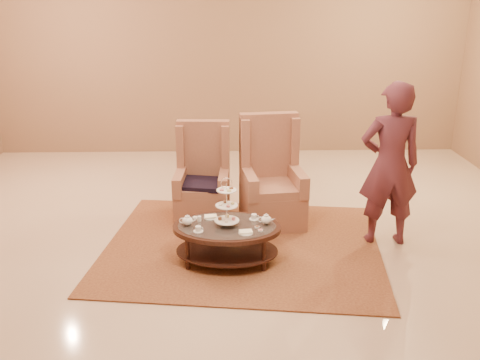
{
  "coord_description": "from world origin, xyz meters",
  "views": [
    {
      "loc": [
        -0.06,
        -5.17,
        2.66
      ],
      "look_at": [
        0.09,
        0.2,
        0.78
      ],
      "focal_mm": 40.0,
      "sensor_mm": 36.0,
      "label": 1
    }
  ],
  "objects_px": {
    "tea_table": "(227,232)",
    "armchair_left": "(203,187)",
    "armchair_right": "(271,187)",
    "person": "(390,165)"
  },
  "relations": [
    {
      "from": "tea_table",
      "to": "armchair_left",
      "type": "relative_size",
      "value": 0.97
    },
    {
      "from": "armchair_right",
      "to": "tea_table",
      "type": "bearing_deg",
      "value": -124.12
    },
    {
      "from": "armchair_left",
      "to": "person",
      "type": "height_order",
      "value": "person"
    },
    {
      "from": "tea_table",
      "to": "armchair_right",
      "type": "bearing_deg",
      "value": 67.18
    },
    {
      "from": "tea_table",
      "to": "armchair_right",
      "type": "distance_m",
      "value": 1.2
    },
    {
      "from": "armchair_right",
      "to": "armchair_left",
      "type": "bearing_deg",
      "value": 163.96
    },
    {
      "from": "armchair_right",
      "to": "person",
      "type": "distance_m",
      "value": 1.45
    },
    {
      "from": "armchair_right",
      "to": "person",
      "type": "height_order",
      "value": "person"
    },
    {
      "from": "armchair_left",
      "to": "armchair_right",
      "type": "height_order",
      "value": "armchair_right"
    },
    {
      "from": "armchair_left",
      "to": "armchair_right",
      "type": "xyz_separation_m",
      "value": [
        0.83,
        -0.13,
        0.03
      ]
    }
  ]
}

